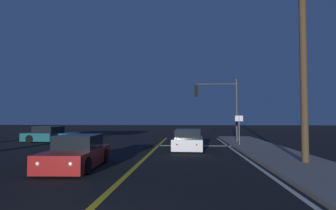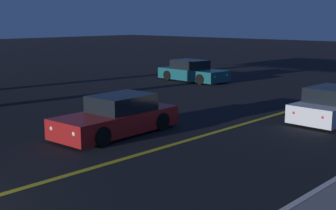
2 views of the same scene
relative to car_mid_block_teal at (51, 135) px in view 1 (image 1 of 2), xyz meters
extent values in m
cube|color=gray|center=(16.47, -10.58, -0.51)|extent=(3.20, 34.40, 0.15)
cube|color=gold|center=(9.50, -10.58, -0.58)|extent=(0.20, 32.48, 0.01)
cube|color=silver|center=(14.62, -10.58, -0.58)|extent=(0.16, 32.48, 0.01)
cube|color=silver|center=(12.18, -2.52, -0.58)|extent=(5.37, 0.50, 0.01)
cube|color=#195960|center=(0.07, 0.00, -0.14)|extent=(4.67, 2.10, 0.68)
cube|color=black|center=(-0.21, 0.01, 0.46)|extent=(2.18, 1.72, 0.60)
cylinder|color=black|center=(1.53, 0.82, -0.26)|extent=(0.65, 0.25, 0.64)
cylinder|color=black|center=(1.45, -0.95, -0.26)|extent=(0.65, 0.25, 0.64)
cylinder|color=black|center=(-1.32, 0.95, -0.26)|extent=(0.65, 0.25, 0.64)
cylinder|color=black|center=(-1.40, -0.82, -0.26)|extent=(0.65, 0.25, 0.64)
sphere|color=#FFF4CC|center=(2.33, 0.48, -0.06)|extent=(0.18, 0.18, 0.18)
sphere|color=#FFF4CC|center=(2.28, -0.69, -0.06)|extent=(0.18, 0.18, 0.18)
sphere|color=red|center=(-2.15, 0.68, -0.06)|extent=(0.14, 0.14, 0.14)
sphere|color=red|center=(-2.20, -0.49, -0.06)|extent=(0.14, 0.14, 0.14)
cube|color=maroon|center=(7.10, -12.59, -0.14)|extent=(2.01, 4.65, 0.68)
cube|color=black|center=(7.08, -12.31, 0.46)|extent=(1.65, 2.17, 0.60)
cylinder|color=black|center=(8.00, -13.97, -0.26)|extent=(0.25, 0.65, 0.64)
cylinder|color=black|center=(6.32, -14.04, -0.26)|extent=(0.25, 0.65, 0.64)
cylinder|color=black|center=(7.87, -11.13, -0.26)|extent=(0.25, 0.65, 0.64)
cylinder|color=black|center=(6.19, -11.21, -0.26)|extent=(0.25, 0.65, 0.64)
sphere|color=#FFF4CC|center=(7.76, -14.79, -0.06)|extent=(0.18, 0.18, 0.18)
sphere|color=#FFF4CC|center=(6.64, -14.84, -0.06)|extent=(0.18, 0.18, 0.18)
sphere|color=red|center=(7.55, -10.33, -0.06)|extent=(0.14, 0.14, 0.14)
sphere|color=red|center=(6.43, -10.38, -0.06)|extent=(0.14, 0.14, 0.14)
cube|color=silver|center=(11.72, -5.28, -0.14)|extent=(2.01, 4.39, 0.68)
cube|color=black|center=(11.71, -5.54, 0.46)|extent=(1.66, 2.05, 0.60)
cylinder|color=black|center=(10.92, -3.91, -0.26)|extent=(0.25, 0.65, 0.64)
cylinder|color=black|center=(12.63, -3.98, -0.26)|extent=(0.25, 0.65, 0.64)
cylinder|color=black|center=(10.81, -6.58, -0.26)|extent=(0.25, 0.65, 0.64)
cylinder|color=black|center=(12.52, -6.65, -0.26)|extent=(0.25, 0.65, 0.64)
sphere|color=#FFF4CC|center=(11.24, -3.16, -0.06)|extent=(0.18, 0.18, 0.18)
sphere|color=#FFF4CC|center=(12.37, -3.21, -0.06)|extent=(0.18, 0.18, 0.18)
sphere|color=red|center=(11.06, -7.36, -0.06)|extent=(0.14, 0.14, 0.14)
sphere|color=red|center=(12.20, -7.41, -0.06)|extent=(0.14, 0.14, 0.14)
cylinder|color=#38383D|center=(15.67, -0.22, 2.03)|extent=(0.18, 0.18, 5.23)
cylinder|color=#38383D|center=(14.03, -0.22, 4.25)|extent=(3.27, 0.12, 0.12)
cube|color=black|center=(12.39, -0.22, 3.70)|extent=(0.28, 0.28, 0.90)
sphere|color=red|center=(12.39, -0.22, 3.97)|extent=(0.22, 0.22, 0.22)
sphere|color=#4C2D05|center=(12.39, -0.22, 3.70)|extent=(0.22, 0.22, 0.22)
sphere|color=#0A3814|center=(12.39, -0.22, 3.43)|extent=(0.22, 0.22, 0.22)
cylinder|color=#4C3823|center=(16.77, -11.35, 4.53)|extent=(0.31, 0.31, 10.24)
cylinder|color=slate|center=(15.37, -3.02, 0.55)|extent=(0.06, 0.06, 2.27)
cube|color=white|center=(15.37, -3.02, 1.44)|extent=(0.56, 0.03, 0.40)
camera|label=1|loc=(11.70, -24.60, 1.48)|focal=31.66mm
camera|label=2|loc=(18.99, -22.76, 3.32)|focal=49.32mm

